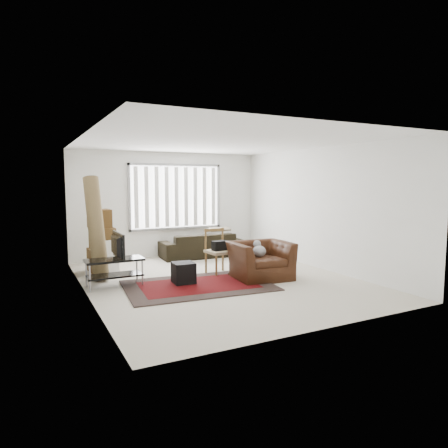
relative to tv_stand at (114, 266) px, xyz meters
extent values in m
plane|color=beige|center=(1.95, -0.46, -0.38)|extent=(6.00, 6.00, 0.00)
cube|color=white|center=(1.95, -0.46, 2.32)|extent=(5.00, 6.00, 0.02)
cube|color=white|center=(1.95, 2.54, 0.97)|extent=(5.00, 0.02, 2.70)
cube|color=white|center=(1.95, -3.46, 0.97)|extent=(5.00, 0.02, 2.70)
cube|color=white|center=(-0.55, -0.46, 0.97)|extent=(0.02, 6.00, 2.70)
cube|color=white|center=(4.45, -0.46, 0.97)|extent=(0.02, 6.00, 2.70)
cube|color=white|center=(2.15, 2.52, 1.17)|extent=(2.40, 0.01, 1.60)
cube|color=gray|center=(2.15, 2.50, 1.17)|extent=(2.52, 0.06, 1.72)
cube|color=white|center=(2.15, 2.46, 1.17)|extent=(2.40, 0.02, 1.55)
cube|color=black|center=(1.39, -0.68, -0.37)|extent=(2.82, 2.02, 0.02)
cube|color=#4F0708|center=(1.39, -0.68, -0.35)|extent=(2.22, 1.41, 0.00)
cube|color=black|center=(0.00, 0.00, 0.12)|extent=(1.05, 0.47, 0.04)
cube|color=black|center=(0.00, 0.00, -0.17)|extent=(1.00, 0.44, 0.03)
cylinder|color=#B2B2B7|center=(-0.47, -0.20, -0.12)|extent=(0.03, 0.03, 0.52)
cylinder|color=#B2B2B7|center=(0.47, -0.20, -0.12)|extent=(0.03, 0.03, 0.52)
cylinder|color=#B2B2B7|center=(-0.47, 0.20, -0.12)|extent=(0.03, 0.03, 0.52)
cylinder|color=#B2B2B7|center=(0.47, 0.20, -0.12)|extent=(0.03, 0.03, 0.52)
imported|color=black|center=(0.00, 0.00, 0.39)|extent=(0.11, 0.85, 0.49)
cube|color=black|center=(1.20, -0.42, -0.16)|extent=(0.42, 0.42, 0.39)
cube|color=brown|center=(0.03, 1.47, -0.13)|extent=(0.57, 0.52, 0.50)
cube|color=brown|center=(0.05, 1.44, 0.34)|extent=(0.52, 0.47, 0.45)
cube|color=brown|center=(0.01, 1.49, 0.77)|extent=(0.47, 0.47, 0.40)
cube|color=silver|center=(0.04, 1.09, -0.02)|extent=(0.58, 0.27, 0.71)
cylinder|color=brown|center=(-0.17, 0.82, 0.66)|extent=(0.38, 0.93, 2.07)
imported|color=black|center=(2.64, 1.99, 0.03)|extent=(2.15, 1.01, 0.81)
cube|color=#938260|center=(2.21, 0.05, 0.09)|extent=(0.55, 0.55, 0.06)
cylinder|color=brown|center=(2.02, -0.18, -0.14)|extent=(0.04, 0.04, 0.47)
cylinder|color=brown|center=(2.44, -0.14, -0.14)|extent=(0.04, 0.04, 0.47)
cylinder|color=brown|center=(1.98, 0.25, -0.14)|extent=(0.04, 0.04, 0.47)
cylinder|color=brown|center=(2.40, 0.28, -0.14)|extent=(0.04, 0.04, 0.47)
cube|color=brown|center=(2.19, 0.27, 0.53)|extent=(0.48, 0.08, 0.06)
cube|color=brown|center=(1.98, 0.26, 0.33)|extent=(0.05, 0.05, 0.47)
cube|color=brown|center=(2.40, 0.29, 0.33)|extent=(0.05, 0.05, 0.47)
cube|color=black|center=(2.21, 0.05, 0.22)|extent=(0.33, 0.21, 0.20)
imported|color=#33170A|center=(2.75, -0.70, 0.04)|extent=(1.22, 1.08, 0.84)
ellipsoid|color=#59595B|center=(2.75, -0.70, 0.17)|extent=(0.26, 0.32, 0.21)
sphere|color=#59595B|center=(2.76, -0.54, 0.30)|extent=(0.16, 0.16, 0.16)
camera|label=1|loc=(-1.50, -7.39, 1.55)|focal=32.00mm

